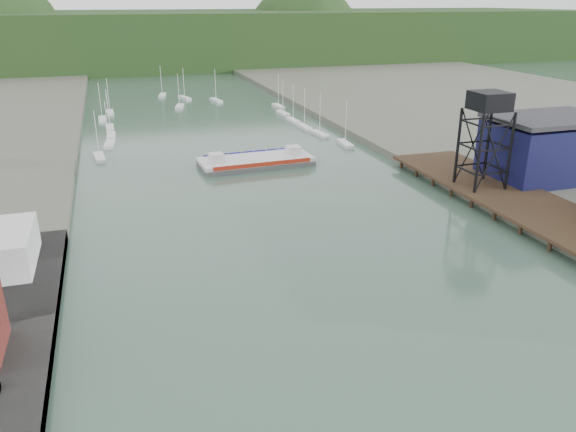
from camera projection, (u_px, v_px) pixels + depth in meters
east_pier at (541, 211)px, 85.79m from camera, size 14.00×70.00×2.45m
lift_tower at (489, 107)px, 91.80m from camera, size 6.50×6.50×16.00m
blue_shed at (547, 148)px, 100.92m from camera, size 20.50×14.50×11.30m
marina_sailboats at (201, 119)px, 158.98m from camera, size 57.71×92.65×0.90m
distant_hills at (142, 42)px, 298.93m from camera, size 500.00×120.00×80.00m
chain_ferry at (256, 161)px, 115.70m from camera, size 23.54×10.56×3.32m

